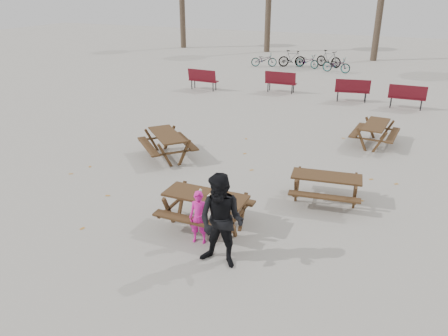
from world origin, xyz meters
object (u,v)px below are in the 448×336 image
at_px(main_picnic_table, 206,202).
at_px(adult, 221,221).
at_px(picnic_table_east, 325,189).
at_px(picnic_table_far, 375,134).
at_px(food_tray, 212,196).
at_px(child, 199,217).
at_px(picnic_table_north, 167,146).
at_px(soda_bottle, 200,193).

distance_m(main_picnic_table, adult, 1.48).
xyz_separation_m(picnic_table_east, picnic_table_far, (0.66, 4.74, 0.01)).
xyz_separation_m(main_picnic_table, food_tray, (0.18, -0.05, 0.21)).
relative_size(main_picnic_table, picnic_table_east, 1.10).
bearing_deg(child, picnic_table_east, 41.63).
bearing_deg(picnic_table_east, picnic_table_north, 160.43).
relative_size(picnic_table_east, picnic_table_far, 0.98).
bearing_deg(picnic_table_north, food_tray, -4.48).
xyz_separation_m(food_tray, adult, (0.70, -1.09, 0.13)).
height_order(food_tray, child, child).
bearing_deg(soda_bottle, food_tray, 13.93).
bearing_deg(picnic_table_east, picnic_table_far, 74.55).
relative_size(soda_bottle, child, 0.15).
distance_m(food_tray, adult, 1.30).
height_order(child, picnic_table_east, child).
xyz_separation_m(adult, picnic_table_north, (-3.72, 4.39, -0.55)).
xyz_separation_m(picnic_table_north, picnic_table_far, (5.67, 3.67, -0.02)).
xyz_separation_m(soda_bottle, picnic_table_north, (-2.79, 3.36, -0.47)).
bearing_deg(adult, soda_bottle, 133.24).
bearing_deg(food_tray, picnic_table_east, 48.35).
distance_m(food_tray, picnic_table_north, 4.50).
relative_size(main_picnic_table, soda_bottle, 10.59).
xyz_separation_m(food_tray, picnic_table_far, (2.64, 6.97, -0.43)).
height_order(child, adult, adult).
distance_m(food_tray, soda_bottle, 0.25).
distance_m(picnic_table_east, picnic_table_far, 4.79).
distance_m(food_tray, picnic_table_far, 7.47).
relative_size(food_tray, soda_bottle, 1.06).
xyz_separation_m(picnic_table_east, picnic_table_north, (-5.01, 1.07, 0.03)).
bearing_deg(picnic_table_north, child, -9.18).
relative_size(main_picnic_table, child, 1.58).
height_order(main_picnic_table, picnic_table_far, main_picnic_table).
height_order(picnic_table_north, picnic_table_far, picnic_table_north).
relative_size(picnic_table_north, picnic_table_far, 1.05).
xyz_separation_m(soda_bottle, picnic_table_far, (2.88, 7.03, -0.49)).
relative_size(main_picnic_table, adult, 0.97).
bearing_deg(main_picnic_table, picnic_table_far, 67.81).
bearing_deg(picnic_table_east, child, -133.31).
bearing_deg(picnic_table_far, main_picnic_table, 162.40).
distance_m(child, adult, 0.97).
xyz_separation_m(child, picnic_table_north, (-3.00, 3.86, -0.19)).
height_order(main_picnic_table, soda_bottle, soda_bottle).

